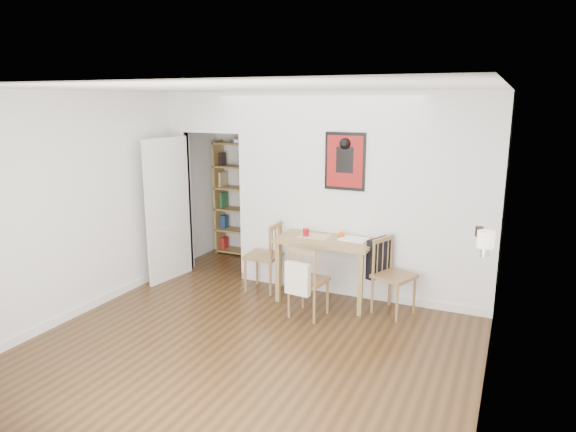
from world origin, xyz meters
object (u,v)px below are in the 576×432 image
at_px(chair_front, 308,281).
at_px(ceramic_jar_a, 482,238).
at_px(dining_table, 327,245).
at_px(notebook, 354,239).
at_px(ceramic_jar_b, 479,231).
at_px(chair_right, 393,275).
at_px(fireplace, 482,300).
at_px(red_glass, 306,232).
at_px(orange_fruit, 342,235).
at_px(chair_left, 263,256).
at_px(bookshelf, 239,199).
at_px(mantel_lamp, 486,241).

height_order(chair_front, ceramic_jar_a, ceramic_jar_a).
relative_size(dining_table, notebook, 3.59).
height_order(ceramic_jar_a, ceramic_jar_b, ceramic_jar_a).
xyz_separation_m(chair_right, notebook, (-0.53, 0.12, 0.35)).
xyz_separation_m(ceramic_jar_a, ceramic_jar_b, (-0.05, 0.26, -0.01)).
relative_size(notebook, ceramic_jar_a, 2.97).
bearing_deg(notebook, fireplace, -29.66).
xyz_separation_m(red_glass, notebook, (0.60, 0.08, -0.04)).
distance_m(chair_right, fireplace, 1.29).
distance_m(red_glass, orange_fruit, 0.45).
bearing_deg(chair_left, chair_front, -32.97).
distance_m(dining_table, ceramic_jar_a, 2.06).
bearing_deg(notebook, dining_table, -173.42).
bearing_deg(notebook, ceramic_jar_b, -20.78).
xyz_separation_m(dining_table, orange_fruit, (0.16, 0.07, 0.14)).
distance_m(dining_table, ceramic_jar_b, 1.93).
bearing_deg(notebook, chair_right, -13.01).
bearing_deg(dining_table, bookshelf, 147.05).
relative_size(chair_left, orange_fruit, 11.69).
relative_size(chair_front, notebook, 2.59).
height_order(bookshelf, ceramic_jar_a, bookshelf).
distance_m(chair_front, fireplace, 1.93).
height_order(chair_left, chair_front, chair_left).
distance_m(chair_left, red_glass, 0.74).
bearing_deg(chair_left, chair_right, -1.96).
height_order(dining_table, notebook, notebook).
bearing_deg(red_glass, chair_right, -2.02).
relative_size(ceramic_jar_a, ceramic_jar_b, 1.11).
distance_m(chair_front, orange_fruit, 0.80).
xyz_separation_m(chair_left, chair_right, (1.74, -0.06, 0.01)).
relative_size(red_glass, mantel_lamp, 0.43).
bearing_deg(red_glass, fireplace, -20.48).
relative_size(bookshelf, notebook, 5.55).
bearing_deg(fireplace, ceramic_jar_b, 105.80).
relative_size(chair_front, red_glass, 8.68).
bearing_deg(chair_front, notebook, 60.86).
bearing_deg(notebook, red_glass, -172.21).
bearing_deg(fireplace, chair_left, 163.44).
bearing_deg(notebook, chair_front, -119.14).
distance_m(chair_right, red_glass, 1.19).
relative_size(fireplace, mantel_lamp, 5.39).
xyz_separation_m(chair_front, mantel_lamp, (1.91, -0.64, 0.86)).
xyz_separation_m(chair_right, bookshelf, (-2.86, 1.38, 0.44)).
relative_size(dining_table, chair_left, 1.29).
distance_m(dining_table, orange_fruit, 0.22).
height_order(dining_table, ceramic_jar_a, ceramic_jar_a).
bearing_deg(notebook, chair_left, -177.08).
distance_m(bookshelf, orange_fruit, 2.49).
xyz_separation_m(dining_table, chair_front, (-0.02, -0.59, -0.28)).
xyz_separation_m(chair_right, chair_front, (-0.88, -0.50, -0.03)).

